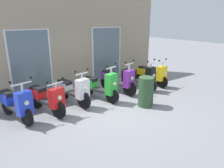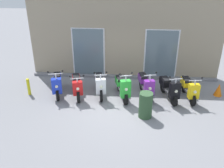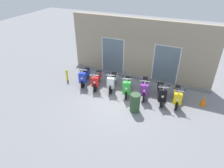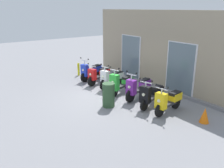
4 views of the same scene
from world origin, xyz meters
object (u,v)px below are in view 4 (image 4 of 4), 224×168
scooter_white (112,78)px  scooter_purple (138,87)px  scooter_black (151,95)px  trash_bin (109,95)px  scooter_blue (91,71)px  scooter_red (99,75)px  scooter_green (121,83)px  traffic_cone (205,115)px  curb_bollard (79,69)px  scooter_yellow (168,101)px

scooter_white → scooter_purple: (1.82, 0.02, 0.02)m
scooter_purple → scooter_black: (0.91, -0.16, -0.02)m
scooter_white → trash_bin: (1.77, -1.46, -0.01)m
scooter_black → trash_bin: (-0.97, -1.33, -0.02)m
scooter_blue → scooter_red: bearing=-3.3°
trash_bin → scooter_green: bearing=123.6°
scooter_red → traffic_cone: size_ratio=2.98×
scooter_purple → curb_bollard: bearing=-177.0°
traffic_cone → curb_bollard: bearing=-176.0°
scooter_black → traffic_cone: 2.10m
scooter_white → traffic_cone: bearing=3.7°
scooter_blue → scooter_red: size_ratio=0.98×
scooter_blue → scooter_purple: 3.55m
scooter_blue → scooter_green: scooter_green is taller
scooter_yellow → traffic_cone: 1.33m
scooter_yellow → scooter_purple: bearing=177.4°
scooter_green → trash_bin: 1.55m
scooter_green → traffic_cone: (3.86, 0.48, -0.22)m
scooter_blue → scooter_red: scooter_blue is taller
scooter_yellow → scooter_blue: bearing=-179.5°
scooter_green → curb_bollard: size_ratio=2.25×
scooter_black → trash_bin: bearing=-126.1°
scooter_red → trash_bin: scooter_red is taller
scooter_blue → trash_bin: size_ratio=1.63×
scooter_red → trash_bin: (2.68, -1.32, 0.02)m
scooter_purple → scooter_black: 0.93m
scooter_purple → scooter_yellow: scooter_purple is taller
scooter_blue → scooter_black: size_ratio=0.99×
curb_bollard → scooter_red: bearing=2.2°
curb_bollard → scooter_green: bearing=0.7°
scooter_green → traffic_cone: scooter_green is taller
scooter_yellow → scooter_green: bearing=-177.4°
scooter_red → curb_bollard: 1.98m
scooter_black → trash_bin: scooter_black is taller
scooter_black → curb_bollard: 5.62m
scooter_white → scooter_purple: bearing=0.8°
scooter_green → scooter_red: bearing=179.1°
scooter_black → trash_bin: size_ratio=1.64×
scooter_red → scooter_purple: bearing=3.5°
curb_bollard → scooter_white: bearing=4.4°
scooter_black → scooter_yellow: 0.78m
scooter_blue → trash_bin: bearing=-21.4°
scooter_green → scooter_purple: size_ratio=0.96×
traffic_cone → curb_bollard: (-7.66, -0.53, 0.09)m
scooter_red → scooter_black: 3.64m
scooter_blue → traffic_cone: scooter_blue is taller
scooter_black → scooter_purple: bearing=170.3°
scooter_blue → scooter_white: (1.72, 0.10, 0.00)m
curb_bollard → trash_bin: bearing=-14.9°
scooter_red → scooter_white: bearing=9.0°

